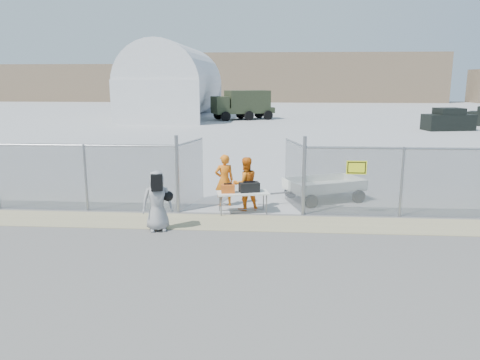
# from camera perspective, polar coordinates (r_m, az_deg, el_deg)

# --- Properties ---
(ground) EXTENTS (160.00, 160.00, 0.00)m
(ground) POSITION_cam_1_polar(r_m,az_deg,el_deg) (13.11, -0.62, -6.55)
(ground) COLOR #575656
(tarmac_inside) EXTENTS (160.00, 80.00, 0.01)m
(tarmac_inside) POSITION_cam_1_polar(r_m,az_deg,el_deg) (54.54, 3.01, 7.74)
(tarmac_inside) COLOR #A4A4A4
(tarmac_inside) RESTS_ON ground
(dirt_strip) EXTENTS (44.00, 1.60, 0.01)m
(dirt_strip) POSITION_cam_1_polar(r_m,az_deg,el_deg) (14.05, -0.29, -5.22)
(dirt_strip) COLOR tan
(dirt_strip) RESTS_ON ground
(distant_hills) EXTENTS (140.00, 6.00, 9.00)m
(distant_hills) POSITION_cam_1_polar(r_m,az_deg,el_deg) (90.46, 6.75, 12.28)
(distant_hills) COLOR #7F684F
(distant_hills) RESTS_ON ground
(chain_link_fence) EXTENTS (40.00, 0.20, 2.20)m
(chain_link_fence) POSITION_cam_1_polar(r_m,az_deg,el_deg) (14.74, -0.00, -0.00)
(chain_link_fence) COLOR gray
(chain_link_fence) RESTS_ON ground
(quonset_hangar) EXTENTS (9.00, 18.00, 8.00)m
(quonset_hangar) POSITION_cam_1_polar(r_m,az_deg,el_deg) (53.52, -7.99, 11.84)
(quonset_hangar) COLOR silver
(quonset_hangar) RESTS_ON ground
(folding_table) EXTENTS (1.73, 0.99, 0.69)m
(folding_table) POSITION_cam_1_polar(r_m,az_deg,el_deg) (14.98, 0.34, -2.77)
(folding_table) COLOR white
(folding_table) RESTS_ON ground
(orange_bag) EXTENTS (0.46, 0.34, 0.26)m
(orange_bag) POSITION_cam_1_polar(r_m,az_deg,el_deg) (14.80, -1.48, -1.05)
(orange_bag) COLOR #D0591A
(orange_bag) RESTS_ON folding_table
(black_duffel) EXTENTS (0.71, 0.53, 0.30)m
(black_duffel) POSITION_cam_1_polar(r_m,az_deg,el_deg) (14.92, 1.13, -0.87)
(black_duffel) COLOR black
(black_duffel) RESTS_ON folding_table
(security_worker_left) EXTENTS (0.74, 0.59, 1.77)m
(security_worker_left) POSITION_cam_1_polar(r_m,az_deg,el_deg) (15.71, -1.93, -0.04)
(security_worker_left) COLOR orange
(security_worker_left) RESTS_ON ground
(security_worker_right) EXTENTS (1.05, 0.95, 1.76)m
(security_worker_right) POSITION_cam_1_polar(r_m,az_deg,el_deg) (15.21, 0.67, -0.47)
(security_worker_right) COLOR orange
(security_worker_right) RESTS_ON ground
(visitor) EXTENTS (0.96, 0.76, 1.72)m
(visitor) POSITION_cam_1_polar(r_m,az_deg,el_deg) (13.35, -10.06, -2.53)
(visitor) COLOR gray
(visitor) RESTS_ON ground
(utility_trailer) EXTENTS (3.85, 3.03, 0.83)m
(utility_trailer) POSITION_cam_1_polar(r_m,az_deg,el_deg) (16.80, 10.23, -1.07)
(utility_trailer) COLOR white
(utility_trailer) RESTS_ON ground
(military_truck) EXTENTS (6.82, 4.83, 3.06)m
(military_truck) POSITION_cam_1_polar(r_m,az_deg,el_deg) (50.12, 0.37, 9.11)
(military_truck) COLOR #2E3721
(military_truck) RESTS_ON ground
(parked_vehicle_near) EXTENTS (4.32, 2.61, 1.82)m
(parked_vehicle_near) POSITION_cam_1_polar(r_m,az_deg,el_deg) (43.22, 24.06, 6.75)
(parked_vehicle_near) COLOR black
(parked_vehicle_near) RESTS_ON ground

